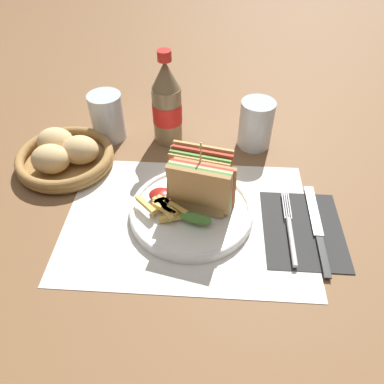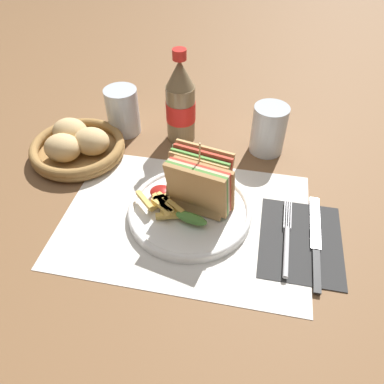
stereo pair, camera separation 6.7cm
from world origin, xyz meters
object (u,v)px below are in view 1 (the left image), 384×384
Objects in this scene: glass_near at (255,127)px; fork at (291,233)px; plate_main at (191,211)px; knife at (318,229)px; coke_bottle_near at (167,105)px; glass_far at (108,119)px; bread_basket at (65,156)px; club_sandwich at (200,184)px.

fork is at bearing -79.46° from glass_near.
glass_near is at bearing 60.74° from plate_main.
knife is 1.00× the size of coke_bottle_near.
coke_bottle_near is 0.15m from glass_far.
knife is 0.28m from glass_near.
fork is at bearing -163.18° from knife.
coke_bottle_near reaches higher than glass_far.
plate_main is at bearing 174.01° from knife.
glass_near is 0.53× the size of bread_basket.
fork is 0.85× the size of bread_basket.
glass_far is at bearing 178.46° from glass_near.
knife is (0.05, 0.01, -0.00)m from fork.
club_sandwich reaches higher than fork.
fork is at bearing -20.47° from bread_basket.
glass_near is at bearing -2.51° from coke_bottle_near.
club_sandwich is 1.34× the size of glass_far.
coke_bottle_near is at bearing 106.14° from plate_main.
bread_basket is at bearing -152.54° from coke_bottle_near.
plate_main is 0.06m from club_sandwich.
glass_near is at bearing 112.28° from knife.
fork is 1.61× the size of glass_far.
plate_main is at bearing -24.82° from bread_basket.
bread_basket is (-0.21, -0.11, -0.07)m from coke_bottle_near.
plate_main is 1.32× the size of fork.
fork is at bearing -16.70° from club_sandwich.
coke_bottle_near is 1.03× the size of bread_basket.
plate_main is at bearing -119.26° from glass_near.
bread_basket is at bearing 157.49° from club_sandwich.
bread_basket is (-0.28, 0.13, 0.01)m from plate_main.
club_sandwich is 0.83× the size of fork.
glass_far is (-0.22, 0.23, -0.02)m from club_sandwich.
club_sandwich reaches higher than glass_near.
glass_near is at bearing 13.85° from bread_basket.
plate_main is 1.13× the size of bread_basket.
club_sandwich is 0.23m from knife.
glass_near is 1.00× the size of glass_far.
glass_far reaches higher than bread_basket.
bread_basket is (-0.07, -0.11, -0.02)m from glass_far.
club_sandwich reaches higher than plate_main.
bread_basket is (-0.46, 0.17, 0.02)m from fork.
plate_main is at bearing -49.06° from glass_far.
knife is 1.94× the size of glass_near.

